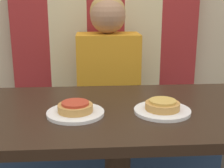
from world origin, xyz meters
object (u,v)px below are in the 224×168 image
Objects in this scene: pizza_left at (75,107)px; pizza_right at (162,105)px; plate_left at (76,113)px; person at (108,58)px; plate_right at (162,111)px.

pizza_left is 0.31m from pizza_right.
plate_left is 1.65× the size of pizza_left.
person reaches higher than pizza_right.
plate_left is 1.65× the size of pizza_right.
person is 3.42× the size of plate_left.
pizza_right is (0.31, 0.00, 0.02)m from plate_left.
person is at bearing 77.29° from plate_left.
plate_right is 0.31m from pizza_left.
pizza_left is (0.00, 0.00, 0.02)m from plate_left.
plate_left is at bearing -180.00° from pizza_right.
pizza_left is at bearing 90.00° from plate_left.
person is 0.70m from pizza_right.
plate_right is 1.65× the size of pizza_right.
plate_right is at bearing -90.00° from pizza_right.
pizza_left is at bearing 180.00° from pizza_right.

